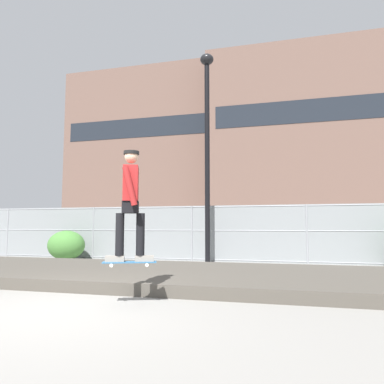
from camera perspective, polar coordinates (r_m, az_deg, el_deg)
ground_plane at (r=5.62m, az=-19.63°, el=-17.21°), size 120.00×120.00×0.00m
gravel_berm at (r=8.20m, az=-7.62°, el=-12.85°), size 16.68×3.81×0.22m
skateboard at (r=5.55m, az=-9.93°, el=-11.02°), size 0.82×0.47×0.07m
skater at (r=5.54m, az=-9.76°, el=-0.89°), size 0.71×0.62×1.71m
chain_fence at (r=12.14m, az=-0.03°, el=-6.56°), size 22.37×0.06×1.85m
street_lamp at (r=11.73m, az=2.43°, el=9.76°), size 0.44×0.44×6.83m
parked_car_near at (r=15.94m, az=-13.71°, el=-6.47°), size 4.41×1.98×1.66m
library_building at (r=51.07m, az=-3.96°, el=5.73°), size 25.57×11.93×22.03m
office_block at (r=45.87m, az=22.25°, el=6.87°), size 29.33×12.49×21.19m
shrub_left at (r=13.18m, az=-19.44°, el=-8.02°), size 1.31×1.07×1.01m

